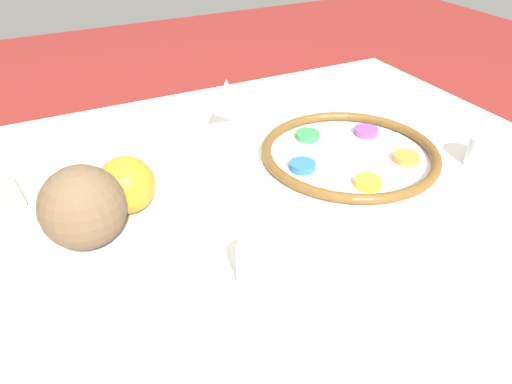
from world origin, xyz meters
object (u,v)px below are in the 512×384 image
(wine_glass, at_px, (227,98))
(cup_near, at_px, (482,152))
(napkin_roll, at_px, (202,137))
(seder_plate, at_px, (349,154))
(coconut, at_px, (83,207))
(orange_fruit, at_px, (126,185))
(fruit_stand, at_px, (117,240))
(cup_mid, at_px, (257,265))

(wine_glass, distance_m, cup_near, 0.52)
(napkin_roll, bearing_deg, cup_near, 145.54)
(seder_plate, bearing_deg, coconut, 17.12)
(wine_glass, xyz_separation_m, orange_fruit, (0.28, 0.31, 0.04))
(fruit_stand, xyz_separation_m, orange_fruit, (-0.03, -0.03, 0.06))
(cup_near, bearing_deg, coconut, 2.39)
(orange_fruit, relative_size, napkin_roll, 0.50)
(cup_near, bearing_deg, seder_plate, -30.75)
(orange_fruit, distance_m, napkin_roll, 0.40)
(orange_fruit, bearing_deg, coconut, 36.98)
(orange_fruit, relative_size, coconut, 0.74)
(seder_plate, bearing_deg, cup_near, 149.25)
(coconut, bearing_deg, wine_glass, -134.41)
(orange_fruit, bearing_deg, seder_plate, -166.11)
(wine_glass, xyz_separation_m, cup_mid, (0.14, 0.42, -0.07))
(seder_plate, xyz_separation_m, orange_fruit, (0.47, 0.12, 0.13))
(seder_plate, height_order, coconut, coconut)
(seder_plate, relative_size, coconut, 3.36)
(seder_plate, bearing_deg, wine_glass, -46.26)
(seder_plate, relative_size, cup_near, 5.84)
(cup_near, bearing_deg, fruit_stand, 1.06)
(seder_plate, xyz_separation_m, coconut, (0.53, 0.16, 0.14))
(coconut, relative_size, napkin_roll, 0.67)
(wine_glass, height_order, fruit_stand, wine_glass)
(orange_fruit, xyz_separation_m, napkin_roll, (-0.22, -0.30, -0.12))
(orange_fruit, height_order, cup_mid, orange_fruit)
(fruit_stand, xyz_separation_m, napkin_roll, (-0.25, -0.33, -0.06))
(fruit_stand, bearing_deg, cup_near, -178.94)
(napkin_roll, xyz_separation_m, cup_mid, (0.08, 0.42, 0.01))
(fruit_stand, distance_m, coconut, 0.09)
(wine_glass, distance_m, coconut, 0.50)
(fruit_stand, bearing_deg, coconut, 27.58)
(seder_plate, distance_m, napkin_roll, 0.31)
(wine_glass, height_order, cup_near, wine_glass)
(cup_mid, bearing_deg, napkin_roll, -100.91)
(fruit_stand, distance_m, napkin_roll, 0.42)
(fruit_stand, relative_size, orange_fruit, 2.73)
(fruit_stand, height_order, cup_near, fruit_stand)
(seder_plate, distance_m, wine_glass, 0.28)
(wine_glass, xyz_separation_m, napkin_roll, (0.06, 0.00, -0.07))
(seder_plate, relative_size, wine_glass, 2.57)
(orange_fruit, distance_m, coconut, 0.08)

